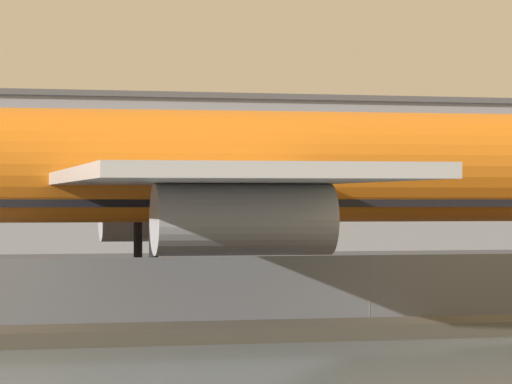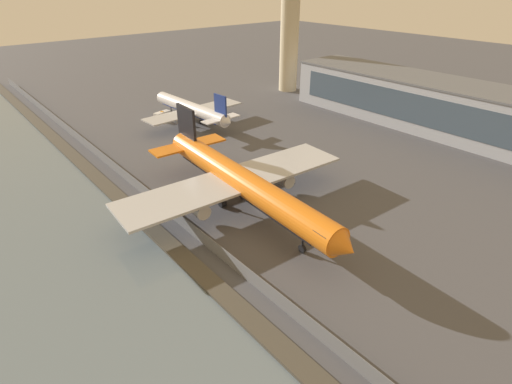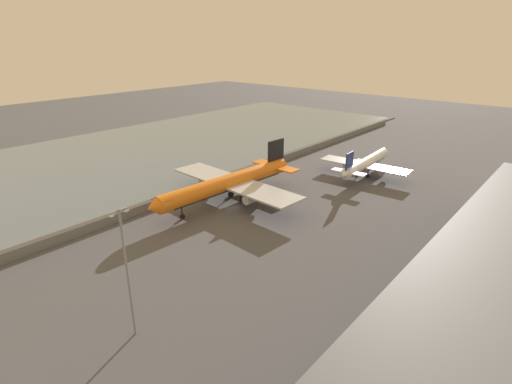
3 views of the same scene
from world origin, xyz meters
The scene contains 9 objects.
ground_plane centered at (0.00, 0.00, 0.00)m, with size 500.00×500.00×0.00m, color #4C4C51.
shoreline_seawall centered at (0.00, -20.50, 0.25)m, with size 320.00×3.00×0.50m.
perimeter_fence centered at (0.00, -16.00, 1.24)m, with size 280.00×0.10×2.49m.
cargo_jet_orange centered at (-3.33, -3.91, 5.73)m, with size 53.43×46.08×15.01m.
passenger_jet_white centered at (-51.16, 15.36, 4.33)m, with size 36.74×31.26×11.34m.
baggage_tug centered at (-13.11, -12.96, 0.81)m, with size 1.88×3.33×1.80m.
ops_van centered at (-60.55, 10.46, 1.28)m, with size 3.11×5.52×2.48m.
control_tower centered at (-61.19, 64.21, 26.44)m, with size 13.35×13.35×45.92m.
terminal_building centered at (12.03, 66.05, 6.83)m, with size 119.82×19.04×13.63m.
Camera 2 is at (48.94, -43.84, 39.46)m, focal length 28.00 mm.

